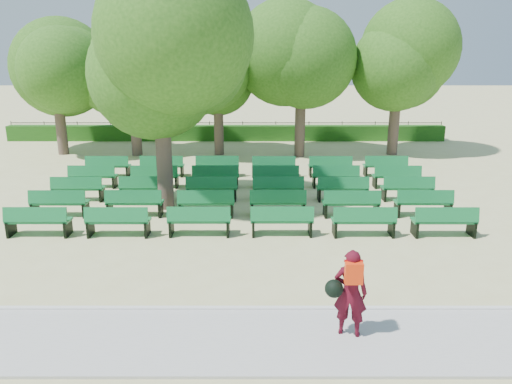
% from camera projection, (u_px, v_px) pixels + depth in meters
% --- Properties ---
extents(ground, '(120.00, 120.00, 0.00)m').
position_uv_depth(ground, '(202.00, 216.00, 16.50)').
color(ground, '#C3BE81').
extents(paving, '(30.00, 2.20, 0.06)m').
position_uv_depth(paving, '(160.00, 341.00, 9.38)').
color(paving, '#B3B2AE').
rests_on(paving, ground).
extents(curb, '(30.00, 0.12, 0.10)m').
position_uv_depth(curb, '(170.00, 309.00, 10.48)').
color(curb, silver).
rests_on(curb, ground).
extents(hedge, '(26.00, 0.70, 0.90)m').
position_uv_depth(hedge, '(226.00, 133.00, 29.82)').
color(hedge, '#205415').
rests_on(hedge, ground).
extents(fence, '(26.00, 0.10, 1.02)m').
position_uv_depth(fence, '(226.00, 139.00, 30.33)').
color(fence, black).
rests_on(fence, ground).
extents(tree_line, '(21.80, 6.80, 7.04)m').
position_uv_depth(tree_line, '(222.00, 154.00, 26.10)').
color(tree_line, '#33651B').
rests_on(tree_line, ground).
extents(bench_array, '(1.88, 0.71, 1.16)m').
position_uv_depth(bench_array, '(244.00, 198.00, 18.14)').
color(bench_array, '#136F35').
rests_on(bench_array, ground).
extents(tree_among, '(5.03, 5.03, 7.05)m').
position_uv_depth(tree_among, '(159.00, 67.00, 15.99)').
color(tree_among, brown).
rests_on(tree_among, ground).
extents(person, '(0.85, 0.56, 1.73)m').
position_uv_depth(person, '(349.00, 292.00, 9.31)').
color(person, '#450916').
rests_on(person, ground).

